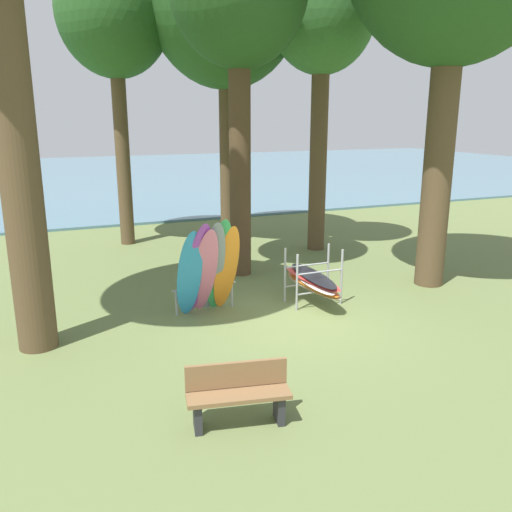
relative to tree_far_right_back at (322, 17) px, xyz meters
name	(u,v)px	position (x,y,z in m)	size (l,w,h in m)	color
ground_plane	(296,320)	(-3.33, -5.26, -6.81)	(80.00, 80.00, 0.00)	olive
lake_water	(108,176)	(-3.33, 23.86, -6.76)	(80.00, 36.00, 0.10)	slate
tree_far_right_back	(322,17)	(0.00, 0.00, 0.00)	(3.09, 3.09, 8.77)	brown
tree_deep_back	(114,14)	(-5.38, 2.98, 0.20)	(3.41, 3.41, 9.07)	brown
leaning_board_pile	(208,270)	(-4.89, -4.33, -5.80)	(1.45, 1.01, 2.11)	#2D8ED1
board_storage_rack	(313,280)	(-2.51, -4.44, -6.28)	(1.15, 2.13, 1.25)	#9EA0A5
park_bench	(238,393)	(-5.75, -8.36, -6.36)	(1.45, 0.67, 0.85)	#2D2D33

